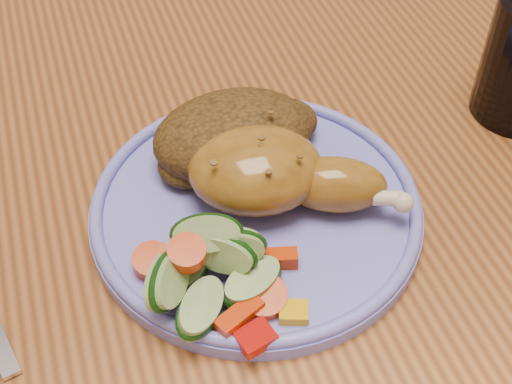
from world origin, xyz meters
TOP-DOWN VIEW (x-y plane):
  - dining_table at (0.00, 0.00)m, footprint 0.90×1.40m
  - chair_far at (0.00, 0.63)m, footprint 0.42×0.42m
  - plate at (-0.02, -0.09)m, footprint 0.26×0.26m
  - plate_rim at (-0.02, -0.09)m, footprint 0.25×0.25m
  - chicken_leg at (-0.01, -0.08)m, footprint 0.16×0.12m
  - rice_pilaf at (-0.02, -0.03)m, footprint 0.14×0.09m
  - vegetable_pile at (-0.08, -0.15)m, footprint 0.12×0.11m

SIDE VIEW (x-z plane):
  - chair_far at x=0.00m, z-range 0.04..0.95m
  - dining_table at x=0.00m, z-range 0.29..1.04m
  - plate at x=-0.02m, z-range 0.75..0.76m
  - plate_rim at x=-0.02m, z-range 0.76..0.77m
  - vegetable_pile at x=-0.08m, z-range 0.75..0.81m
  - rice_pilaf at x=-0.02m, z-range 0.76..0.81m
  - chicken_leg at x=-0.01m, z-range 0.76..0.82m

